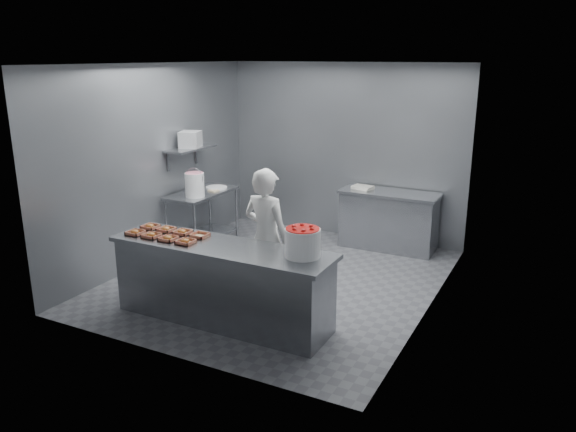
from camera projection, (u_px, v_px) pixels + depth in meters
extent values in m
plane|color=#4C4C51|center=(279.00, 279.00, 7.54)|extent=(4.50, 4.50, 0.00)
plane|color=white|center=(278.00, 64.00, 6.76)|extent=(4.50, 4.50, 0.00)
cube|color=slate|center=(344.00, 151.00, 9.07)|extent=(4.00, 0.04, 2.80)
cube|color=slate|center=(155.00, 164.00, 8.03)|extent=(0.04, 4.50, 2.80)
cube|color=slate|center=(436.00, 194.00, 6.27)|extent=(0.04, 4.50, 2.80)
cube|color=slate|center=(221.00, 247.00, 6.14)|extent=(2.60, 0.70, 0.05)
cube|color=slate|center=(222.00, 285.00, 6.27)|extent=(2.50, 0.64, 0.85)
cube|color=slate|center=(202.00, 193.00, 8.53)|extent=(0.60, 1.20, 0.04)
cube|color=slate|center=(204.00, 235.00, 8.72)|extent=(0.56, 1.15, 0.03)
cylinder|color=slate|center=(166.00, 228.00, 8.29)|extent=(0.04, 0.04, 0.88)
cylinder|color=slate|center=(195.00, 233.00, 8.06)|extent=(0.04, 0.04, 0.88)
cylinder|color=slate|center=(210.00, 210.00, 9.25)|extent=(0.04, 0.04, 0.88)
cylinder|color=slate|center=(237.00, 214.00, 9.02)|extent=(0.04, 0.04, 0.88)
cube|color=slate|center=(390.00, 193.00, 8.53)|extent=(1.50, 0.60, 0.05)
cube|color=slate|center=(388.00, 222.00, 8.65)|extent=(1.44, 0.55, 0.85)
cube|color=slate|center=(191.00, 148.00, 8.42)|extent=(0.35, 0.90, 0.03)
cube|color=tan|center=(136.00, 233.00, 6.50)|extent=(0.18, 0.18, 0.04)
cube|color=white|center=(140.00, 234.00, 6.49)|extent=(0.10, 0.06, 0.00)
ellipsoid|color=#B2692C|center=(135.00, 232.00, 6.50)|extent=(0.10, 0.10, 0.05)
cube|color=tan|center=(152.00, 236.00, 6.39)|extent=(0.18, 0.18, 0.04)
cube|color=white|center=(156.00, 237.00, 6.39)|extent=(0.10, 0.06, 0.00)
ellipsoid|color=#B2692C|center=(151.00, 235.00, 6.39)|extent=(0.10, 0.10, 0.05)
cube|color=tan|center=(169.00, 239.00, 6.29)|extent=(0.18, 0.18, 0.04)
cube|color=white|center=(173.00, 240.00, 6.28)|extent=(0.10, 0.06, 0.00)
ellipsoid|color=#B2692C|center=(168.00, 238.00, 6.29)|extent=(0.10, 0.10, 0.05)
cube|color=tan|center=(186.00, 242.00, 6.18)|extent=(0.18, 0.18, 0.04)
cube|color=white|center=(190.00, 243.00, 6.18)|extent=(0.10, 0.06, 0.00)
ellipsoid|color=#B2692C|center=(185.00, 241.00, 6.18)|extent=(0.10, 0.10, 0.05)
cube|color=tan|center=(151.00, 227.00, 6.72)|extent=(0.18, 0.18, 0.04)
cube|color=white|center=(154.00, 228.00, 6.72)|extent=(0.10, 0.06, 0.00)
ellipsoid|color=#B2692C|center=(150.00, 226.00, 6.72)|extent=(0.10, 0.10, 0.05)
cube|color=tan|center=(166.00, 230.00, 6.61)|extent=(0.18, 0.18, 0.04)
cube|color=white|center=(170.00, 231.00, 6.61)|extent=(0.10, 0.06, 0.00)
ellipsoid|color=#B2692C|center=(166.00, 229.00, 6.62)|extent=(0.10, 0.10, 0.05)
cube|color=tan|center=(183.00, 232.00, 6.51)|extent=(0.18, 0.18, 0.04)
cube|color=white|center=(187.00, 233.00, 6.50)|extent=(0.10, 0.06, 0.00)
ellipsoid|color=#B2692C|center=(182.00, 231.00, 6.51)|extent=(0.10, 0.10, 0.05)
cube|color=tan|center=(200.00, 235.00, 6.40)|extent=(0.18, 0.18, 0.04)
cube|color=white|center=(204.00, 236.00, 6.40)|extent=(0.10, 0.06, 0.00)
imported|color=silver|center=(266.00, 237.00, 6.61)|extent=(0.65, 0.47, 1.67)
cylinder|color=white|center=(303.00, 243.00, 5.75)|extent=(0.37, 0.37, 0.30)
cylinder|color=red|center=(303.00, 230.00, 5.71)|extent=(0.35, 0.35, 0.04)
cylinder|color=white|center=(195.00, 185.00, 8.18)|extent=(0.28, 0.28, 0.35)
cylinder|color=#DE6F8B|center=(194.00, 173.00, 8.14)|extent=(0.26, 0.26, 0.02)
torus|color=slate|center=(194.00, 178.00, 8.15)|extent=(0.30, 0.01, 0.30)
cylinder|color=white|center=(216.00, 188.00, 8.74)|extent=(0.40, 0.40, 0.03)
cube|color=#CCB28C|center=(214.00, 191.00, 8.56)|extent=(0.16, 0.15, 0.02)
cube|color=gray|center=(190.00, 139.00, 8.39)|extent=(0.37, 0.40, 0.24)
cube|color=silver|center=(363.00, 187.00, 8.70)|extent=(0.34, 0.28, 0.05)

